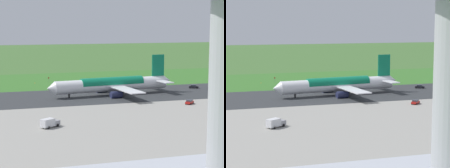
{
  "view_description": "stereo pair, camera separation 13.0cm",
  "coord_description": "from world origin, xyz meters",
  "views": [
    {
      "loc": [
        37.64,
        173.06,
        29.84
      ],
      "look_at": [
        -14.64,
        0.0,
        4.5
      ],
      "focal_mm": 72.48,
      "sensor_mm": 36.0,
      "label": 1
    },
    {
      "loc": [
        37.52,
        173.1,
        29.84
      ],
      "look_at": [
        -14.64,
        0.0,
        4.5
      ],
      "focal_mm": 72.48,
      "sensor_mm": 36.0,
      "label": 2
    }
  ],
  "objects": [
    {
      "name": "ground_plane",
      "position": [
        0.0,
        0.0,
        0.0
      ],
      "size": [
        800.0,
        800.0,
        0.0
      ],
      "primitive_type": "plane",
      "color": "#3D662D"
    },
    {
      "name": "runway_asphalt",
      "position": [
        0.0,
        0.0,
        0.03
      ],
      "size": [
        600.0,
        38.95,
        0.06
      ],
      "primitive_type": "cube",
      "color": "#2D3033",
      "rests_on": "ground"
    },
    {
      "name": "apron_concrete",
      "position": [
        0.0,
        69.91,
        0.03
      ],
      "size": [
        440.0,
        110.0,
        0.05
      ],
      "primitive_type": "cube",
      "color": "gray",
      "rests_on": "ground"
    },
    {
      "name": "grass_verge_foreground",
      "position": [
        0.0,
        -43.16,
        0.02
      ],
      "size": [
        600.0,
        80.0,
        0.04
      ],
      "primitive_type": "cube",
      "color": "#346B27",
      "rests_on": "ground"
    },
    {
      "name": "airliner_main",
      "position": [
        -15.01,
        -0.04,
        4.35
      ],
      "size": [
        54.13,
        44.4,
        15.88
      ],
      "color": "white",
      "rests_on": "ground"
    },
    {
      "name": "service_car_followme",
      "position": [
        -54.77,
        -6.93,
        0.84
      ],
      "size": [
        4.54,
        3.64,
        1.62
      ],
      "color": "black",
      "rests_on": "ground"
    },
    {
      "name": "service_truck_fuel",
      "position": [
        18.56,
        49.08,
        1.4
      ],
      "size": [
        6.07,
        5.11,
        2.65
      ],
      "color": "gray",
      "rests_on": "ground"
    },
    {
      "name": "service_car_ops",
      "position": [
        -35.52,
        27.63,
        0.84
      ],
      "size": [
        4.3,
        4.19,
        1.62
      ],
      "color": "#B21914",
      "rests_on": "ground"
    },
    {
      "name": "no_stopping_sign",
      "position": [
        3.95,
        -45.84,
        1.43
      ],
      "size": [
        0.6,
        0.1,
        2.39
      ],
      "color": "slate",
      "rests_on": "ground"
    },
    {
      "name": "traffic_cone_orange",
      "position": [
        10.9,
        -43.79,
        0.28
      ],
      "size": [
        0.4,
        0.4,
        0.55
      ],
      "primitive_type": "cone",
      "color": "orange",
      "rests_on": "ground"
    }
  ]
}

